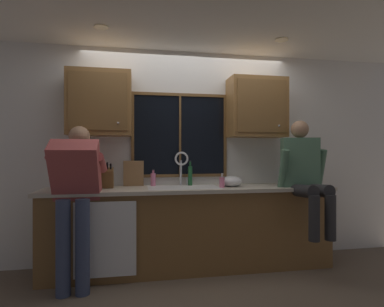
{
  "coord_description": "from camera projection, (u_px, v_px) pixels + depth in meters",
  "views": [
    {
      "loc": [
        -0.61,
        -3.75,
        1.31
      ],
      "look_at": [
        0.01,
        -0.3,
        1.3
      ],
      "focal_mm": 28.95,
      "sensor_mm": 36.0,
      "label": 1
    }
  ],
  "objects": [
    {
      "name": "back_wall",
      "position": [
        186.0,
        156.0,
        3.86
      ],
      "size": [
        5.57,
        0.12,
        2.55
      ],
      "primitive_type": "cube",
      "color": "silver",
      "rests_on": "floor"
    },
    {
      "name": "ceiling_downlight_left",
      "position": [
        101.0,
        27.0,
        3.03
      ],
      "size": [
        0.14,
        0.14,
        0.01
      ],
      "primitive_type": "cylinder",
      "color": "#FFEAB2"
    },
    {
      "name": "ceiling_downlight_right",
      "position": [
        282.0,
        40.0,
        3.37
      ],
      "size": [
        0.14,
        0.14,
        0.01
      ],
      "primitive_type": "cylinder",
      "color": "#FFEAB2"
    },
    {
      "name": "window_glass",
      "position": [
        180.0,
        135.0,
        3.77
      ],
      "size": [
        1.1,
        0.02,
        0.95
      ],
      "primitive_type": "cube",
      "color": "black"
    },
    {
      "name": "window_frame_top",
      "position": [
        180.0,
        95.0,
        3.76
      ],
      "size": [
        1.17,
        0.02,
        0.04
      ],
      "primitive_type": "cube",
      "color": "brown"
    },
    {
      "name": "window_frame_bottom",
      "position": [
        180.0,
        176.0,
        3.76
      ],
      "size": [
        1.17,
        0.02,
        0.04
      ],
      "primitive_type": "cube",
      "color": "brown"
    },
    {
      "name": "window_frame_left",
      "position": [
        133.0,
        135.0,
        3.66
      ],
      "size": [
        0.03,
        0.02,
        0.95
      ],
      "primitive_type": "cube",
      "color": "brown"
    },
    {
      "name": "window_frame_right",
      "position": [
        225.0,
        136.0,
        3.86
      ],
      "size": [
        0.04,
        0.02,
        0.95
      ],
      "primitive_type": "cube",
      "color": "brown"
    },
    {
      "name": "window_mullion_center",
      "position": [
        180.0,
        135.0,
        3.76
      ],
      "size": [
        0.02,
        0.02,
        0.95
      ],
      "primitive_type": "cube",
      "color": "brown"
    },
    {
      "name": "lower_cabinet_run",
      "position": [
        191.0,
        229.0,
        3.51
      ],
      "size": [
        3.17,
        0.58,
        0.88
      ],
      "primitive_type": "cube",
      "color": "brown",
      "rests_on": "floor"
    },
    {
      "name": "countertop",
      "position": [
        191.0,
        189.0,
        3.49
      ],
      "size": [
        3.23,
        0.62,
        0.04
      ],
      "primitive_type": "cube",
      "color": "beige",
      "rests_on": "lower_cabinet_run"
    },
    {
      "name": "dishwasher_front",
      "position": [
        105.0,
        239.0,
        3.04
      ],
      "size": [
        0.6,
        0.02,
        0.74
      ],
      "primitive_type": "cube",
      "color": "white"
    },
    {
      "name": "upper_cabinet_left",
      "position": [
        100.0,
        103.0,
        3.45
      ],
      "size": [
        0.69,
        0.36,
        0.72
      ],
      "color": "olive"
    },
    {
      "name": "upper_cabinet_right",
      "position": [
        257.0,
        108.0,
        3.78
      ],
      "size": [
        0.69,
        0.36,
        0.72
      ],
      "color": "olive"
    },
    {
      "name": "sink",
      "position": [
        184.0,
        196.0,
        3.49
      ],
      "size": [
        0.8,
        0.46,
        0.21
      ],
      "color": "silver",
      "rests_on": "lower_cabinet_run"
    },
    {
      "name": "faucet",
      "position": [
        182.0,
        164.0,
        3.66
      ],
      "size": [
        0.18,
        0.09,
        0.4
      ],
      "color": "silver",
      "rests_on": "countertop"
    },
    {
      "name": "person_standing",
      "position": [
        76.0,
        188.0,
        2.97
      ],
      "size": [
        0.53,
        0.68,
        1.58
      ],
      "color": "#384260",
      "rests_on": "floor"
    },
    {
      "name": "person_sitting_on_counter",
      "position": [
        304.0,
        171.0,
        3.46
      ],
      "size": [
        0.54,
        0.64,
        1.26
      ],
      "color": "#262628",
      "rests_on": "countertop"
    },
    {
      "name": "knife_block",
      "position": [
        108.0,
        178.0,
        3.4
      ],
      "size": [
        0.12,
        0.18,
        0.32
      ],
      "color": "brown",
      "rests_on": "countertop"
    },
    {
      "name": "cutting_board",
      "position": [
        134.0,
        174.0,
        3.6
      ],
      "size": [
        0.23,
        0.08,
        0.3
      ],
      "primitive_type": "cube",
      "rotation": [
        0.21,
        0.0,
        0.0
      ],
      "color": "#997047",
      "rests_on": "countertop"
    },
    {
      "name": "mixing_bowl",
      "position": [
        231.0,
        182.0,
        3.59
      ],
      "size": [
        0.25,
        0.25,
        0.12
      ],
      "primitive_type": "ellipsoid",
      "color": "silver",
      "rests_on": "countertop"
    },
    {
      "name": "soap_dispenser",
      "position": [
        222.0,
        182.0,
        3.45
      ],
      "size": [
        0.06,
        0.07,
        0.16
      ],
      "color": "pink",
      "rests_on": "countertop"
    },
    {
      "name": "bottle_green_glass",
      "position": [
        153.0,
        179.0,
        3.63
      ],
      "size": [
        0.06,
        0.06,
        0.2
      ],
      "color": "pink",
      "rests_on": "countertop"
    },
    {
      "name": "bottle_tall_clear",
      "position": [
        190.0,
        175.0,
        3.68
      ],
      "size": [
        0.05,
        0.05,
        0.3
      ],
      "color": "#1E592D",
      "rests_on": "countertop"
    }
  ]
}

